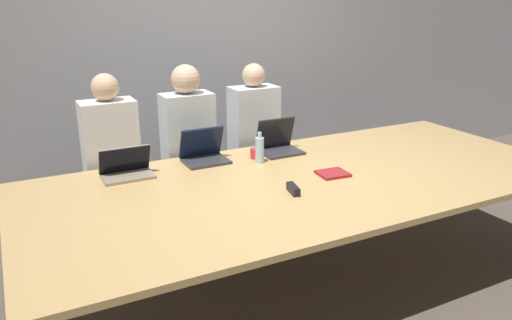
% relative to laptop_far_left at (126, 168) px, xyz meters
% --- Properties ---
extents(ground_plane, '(24.00, 24.00, 0.00)m').
position_rel_laptop_far_left_xyz_m(ground_plane, '(1.10, -0.59, -0.84)').
color(ground_plane, brown).
extents(curtain_wall, '(12.00, 0.06, 2.80)m').
position_rel_laptop_far_left_xyz_m(curtain_wall, '(1.10, 1.35, 0.56)').
color(curtain_wall, '#ADADB2').
rests_on(curtain_wall, ground_plane).
extents(conference_table, '(3.79, 1.66, 0.78)m').
position_rel_laptop_far_left_xyz_m(conference_table, '(1.10, -0.59, -0.11)').
color(conference_table, tan).
rests_on(conference_table, ground_plane).
extents(laptop_far_left, '(0.35, 0.22, 0.21)m').
position_rel_laptop_far_left_xyz_m(laptop_far_left, '(0.00, 0.00, 0.00)').
color(laptop_far_left, gray).
rests_on(laptop_far_left, conference_table).
extents(person_far_left, '(0.40, 0.24, 1.43)m').
position_rel_laptop_far_left_xyz_m(person_far_left, '(-0.01, 0.43, -0.15)').
color(person_far_left, '#2D2D38').
rests_on(person_far_left, ground_plane).
extents(laptop_far_midleft, '(0.33, 0.26, 0.26)m').
position_rel_laptop_far_left_xyz_m(laptop_far_midleft, '(0.59, 0.07, 0.01)').
color(laptop_far_midleft, '#333338').
rests_on(laptop_far_midleft, conference_table).
extents(person_far_midleft, '(0.40, 0.24, 1.45)m').
position_rel_laptop_far_left_xyz_m(person_far_midleft, '(0.60, 0.43, -0.13)').
color(person_far_midleft, '#2D2D38').
rests_on(person_far_midleft, ground_plane).
extents(laptop_far_center, '(0.32, 0.27, 0.27)m').
position_rel_laptop_far_left_xyz_m(laptop_far_center, '(1.20, 0.02, 0.01)').
color(laptop_far_center, '#333338').
rests_on(laptop_far_center, conference_table).
extents(person_far_center, '(0.40, 0.24, 1.42)m').
position_rel_laptop_far_left_xyz_m(person_far_center, '(1.21, 0.46, -0.15)').
color(person_far_center, '#2D2D38').
rests_on(person_far_center, ground_plane).
extents(cup_far_center, '(0.08, 0.08, 0.08)m').
position_rel_laptop_far_left_xyz_m(cup_far_center, '(0.97, -0.04, -0.02)').
color(cup_far_center, red).
rests_on(cup_far_center, conference_table).
extents(bottle_far_center, '(0.07, 0.07, 0.23)m').
position_rel_laptop_far_left_xyz_m(bottle_far_center, '(0.95, -0.15, 0.04)').
color(bottle_far_center, '#ADD1E0').
rests_on(bottle_far_center, conference_table).
extents(stapler, '(0.07, 0.16, 0.05)m').
position_rel_laptop_far_left_xyz_m(stapler, '(0.86, -0.77, -0.04)').
color(stapler, black).
rests_on(stapler, conference_table).
extents(notebook, '(0.22, 0.19, 0.02)m').
position_rel_laptop_far_left_xyz_m(notebook, '(1.27, -0.62, -0.05)').
color(notebook, maroon).
rests_on(notebook, conference_table).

